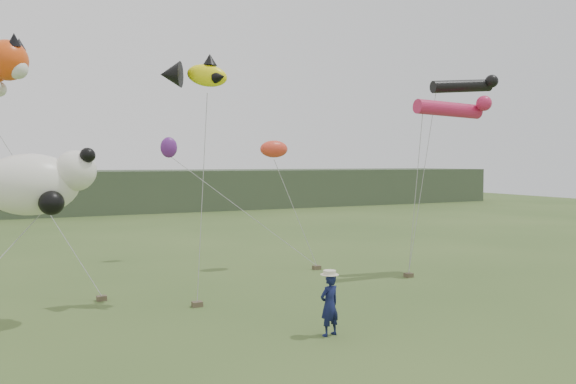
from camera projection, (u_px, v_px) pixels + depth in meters
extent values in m
plane|color=#385123|center=(311.00, 335.00, 15.68)|extent=(120.00, 120.00, 0.00)
cube|color=#2D3D28|center=(101.00, 191.00, 56.14)|extent=(90.00, 12.00, 4.00)
imported|color=#111741|center=(329.00, 305.00, 15.60)|extent=(0.72, 0.57, 1.75)
cube|color=brown|center=(102.00, 298.00, 19.61)|extent=(0.34, 0.27, 0.17)
cube|color=brown|center=(197.00, 304.00, 18.78)|extent=(0.34, 0.27, 0.17)
cube|color=brown|center=(409.00, 275.00, 23.62)|extent=(0.34, 0.27, 0.17)
cube|color=brown|center=(317.00, 267.00, 25.32)|extent=(0.34, 0.27, 0.17)
sphere|color=#E84911|center=(7.00, 60.00, 21.28)|extent=(1.54, 1.54, 1.54)
cone|color=black|center=(14.00, 39.00, 20.96)|extent=(0.48, 0.58, 0.58)
cone|color=black|center=(19.00, 44.00, 21.81)|extent=(0.48, 0.55, 0.55)
sphere|color=silver|center=(17.00, 69.00, 21.21)|extent=(0.77, 0.77, 0.77)
ellipsoid|color=#FFF40F|center=(207.00, 76.00, 19.15)|extent=(1.60, 1.21, 0.96)
cone|color=black|center=(170.00, 74.00, 18.90)|extent=(1.03, 1.11, 0.89)
cone|color=black|center=(210.00, 60.00, 19.16)|extent=(0.50, 0.50, 0.40)
cone|color=black|center=(220.00, 77.00, 18.83)|extent=(0.53, 0.56, 0.40)
cone|color=black|center=(211.00, 81.00, 19.73)|extent=(0.53, 0.56, 0.40)
cylinder|color=black|center=(462.00, 86.00, 24.59)|extent=(2.94, 0.95, 0.72)
sphere|color=black|center=(492.00, 81.00, 24.72)|extent=(0.57, 0.57, 0.57)
cylinder|color=#C11E4D|center=(448.00, 109.00, 23.77)|extent=(3.30, 0.63, 0.72)
sphere|color=#C11E4D|center=(484.00, 103.00, 23.92)|extent=(0.66, 0.66, 0.66)
ellipsoid|color=white|center=(31.00, 184.00, 16.53)|extent=(2.74, 1.83, 1.83)
sphere|color=white|center=(76.00, 171.00, 16.76)|extent=(1.22, 1.22, 1.22)
sphere|color=black|center=(88.00, 155.00, 16.50)|extent=(0.45, 0.45, 0.45)
sphere|color=black|center=(88.00, 156.00, 17.32)|extent=(0.45, 0.45, 0.45)
sphere|color=black|center=(51.00, 203.00, 16.04)|extent=(0.71, 0.71, 0.71)
sphere|color=black|center=(1.00, 198.00, 16.48)|extent=(0.71, 0.71, 0.71)
ellipsoid|color=#EB3F27|center=(274.00, 149.00, 25.45)|extent=(1.33, 0.77, 0.77)
ellipsoid|color=#60207C|center=(169.00, 147.00, 27.63)|extent=(0.83, 0.55, 1.02)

